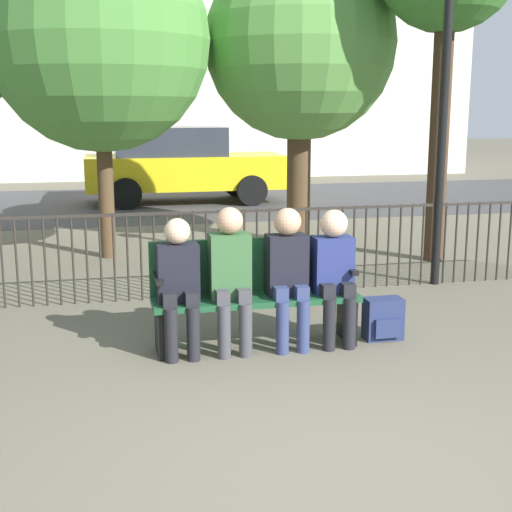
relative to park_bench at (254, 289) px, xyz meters
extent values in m
plane|color=#605B4C|center=(0.00, -2.39, -0.49)|extent=(80.00, 80.00, 0.00)
cube|color=#194728|center=(0.00, -0.08, -0.07)|extent=(1.77, 0.45, 0.05)
cube|color=#194728|center=(0.00, 0.12, 0.19)|extent=(1.77, 0.05, 0.47)
cube|color=black|center=(-0.82, -0.08, -0.29)|extent=(0.06, 0.38, 0.40)
cube|color=black|center=(0.82, -0.08, -0.29)|extent=(0.06, 0.38, 0.40)
cube|color=black|center=(-0.82, -0.08, 0.16)|extent=(0.06, 0.38, 0.04)
cube|color=black|center=(0.82, -0.08, 0.16)|extent=(0.06, 0.38, 0.04)
cylinder|color=black|center=(-0.75, -0.30, -0.27)|extent=(0.11, 0.11, 0.45)
cylinder|color=black|center=(-0.57, -0.30, -0.27)|extent=(0.11, 0.11, 0.45)
cube|color=black|center=(-0.75, -0.20, 0.01)|extent=(0.11, 0.20, 0.12)
cube|color=black|center=(-0.57, -0.20, 0.01)|extent=(0.11, 0.20, 0.12)
cube|color=black|center=(-0.66, -0.08, 0.20)|extent=(0.34, 0.22, 0.48)
sphere|color=beige|center=(-0.66, -0.10, 0.55)|extent=(0.21, 0.21, 0.21)
cylinder|color=#3D3D42|center=(-0.32, -0.30, -0.27)|extent=(0.11, 0.11, 0.45)
cylinder|color=#3D3D42|center=(-0.14, -0.30, -0.27)|extent=(0.11, 0.11, 0.45)
cube|color=#3D3D42|center=(-0.32, -0.20, 0.01)|extent=(0.11, 0.20, 0.12)
cube|color=#3D3D42|center=(-0.14, -0.20, 0.01)|extent=(0.11, 0.20, 0.12)
cube|color=#335B33|center=(-0.23, -0.08, 0.23)|extent=(0.34, 0.22, 0.55)
sphere|color=tan|center=(-0.23, -0.10, 0.62)|extent=(0.22, 0.22, 0.22)
cylinder|color=navy|center=(0.18, -0.30, -0.27)|extent=(0.11, 0.11, 0.45)
cylinder|color=navy|center=(0.36, -0.30, -0.27)|extent=(0.11, 0.11, 0.45)
cube|color=navy|center=(0.18, -0.20, 0.01)|extent=(0.11, 0.20, 0.12)
cube|color=navy|center=(0.36, -0.20, 0.01)|extent=(0.11, 0.20, 0.12)
cube|color=black|center=(0.27, -0.08, 0.22)|extent=(0.34, 0.22, 0.52)
sphere|color=tan|center=(0.27, -0.10, 0.59)|extent=(0.23, 0.23, 0.23)
cylinder|color=black|center=(0.59, -0.30, -0.27)|extent=(0.11, 0.11, 0.45)
cylinder|color=black|center=(0.77, -0.30, -0.27)|extent=(0.11, 0.11, 0.45)
cube|color=black|center=(0.59, -0.20, 0.01)|extent=(0.11, 0.20, 0.12)
cube|color=black|center=(0.77, -0.20, 0.01)|extent=(0.11, 0.20, 0.12)
cube|color=navy|center=(0.68, -0.08, 0.20)|extent=(0.34, 0.22, 0.49)
sphere|color=beige|center=(0.68, -0.10, 0.56)|extent=(0.24, 0.24, 0.24)
cube|color=navy|center=(1.15, -0.12, -0.31)|extent=(0.33, 0.19, 0.37)
cube|color=navy|center=(1.15, -0.23, -0.36)|extent=(0.23, 0.04, 0.17)
cylinder|color=#2D2823|center=(-2.26, 1.66, -0.02)|extent=(0.02, 0.02, 0.95)
cylinder|color=#2D2823|center=(-2.12, 1.66, -0.02)|extent=(0.02, 0.02, 0.95)
cylinder|color=#2D2823|center=(-1.98, 1.66, -0.02)|extent=(0.02, 0.02, 0.95)
cylinder|color=#2D2823|center=(-1.84, 1.66, -0.02)|extent=(0.02, 0.02, 0.95)
cylinder|color=#2D2823|center=(-1.70, 1.66, -0.02)|extent=(0.02, 0.02, 0.95)
cylinder|color=#2D2823|center=(-1.56, 1.66, -0.02)|extent=(0.02, 0.02, 0.95)
cylinder|color=#2D2823|center=(-1.42, 1.66, -0.02)|extent=(0.02, 0.02, 0.95)
cylinder|color=#2D2823|center=(-1.28, 1.66, -0.02)|extent=(0.02, 0.02, 0.95)
cylinder|color=#2D2823|center=(-1.14, 1.66, -0.02)|extent=(0.02, 0.02, 0.95)
cylinder|color=#2D2823|center=(-1.00, 1.66, -0.02)|extent=(0.02, 0.02, 0.95)
cylinder|color=#2D2823|center=(-0.86, 1.66, -0.02)|extent=(0.02, 0.02, 0.95)
cylinder|color=#2D2823|center=(-0.72, 1.66, -0.02)|extent=(0.02, 0.02, 0.95)
cylinder|color=#2D2823|center=(-0.58, 1.66, -0.02)|extent=(0.02, 0.02, 0.95)
cylinder|color=#2D2823|center=(-0.44, 1.66, -0.02)|extent=(0.02, 0.02, 0.95)
cylinder|color=#2D2823|center=(-0.30, 1.66, -0.02)|extent=(0.02, 0.02, 0.95)
cylinder|color=#2D2823|center=(-0.16, 1.66, -0.02)|extent=(0.02, 0.02, 0.95)
cylinder|color=#2D2823|center=(-0.02, 1.66, -0.02)|extent=(0.02, 0.02, 0.95)
cylinder|color=#2D2823|center=(0.12, 1.66, -0.02)|extent=(0.02, 0.02, 0.95)
cylinder|color=#2D2823|center=(0.26, 1.66, -0.02)|extent=(0.02, 0.02, 0.95)
cylinder|color=#2D2823|center=(0.40, 1.66, -0.02)|extent=(0.02, 0.02, 0.95)
cylinder|color=#2D2823|center=(0.54, 1.66, -0.02)|extent=(0.02, 0.02, 0.95)
cylinder|color=#2D2823|center=(0.68, 1.66, -0.02)|extent=(0.02, 0.02, 0.95)
cylinder|color=#2D2823|center=(0.82, 1.66, -0.02)|extent=(0.02, 0.02, 0.95)
cylinder|color=#2D2823|center=(0.96, 1.66, -0.02)|extent=(0.02, 0.02, 0.95)
cylinder|color=#2D2823|center=(1.10, 1.66, -0.02)|extent=(0.02, 0.02, 0.95)
cylinder|color=#2D2823|center=(1.24, 1.66, -0.02)|extent=(0.02, 0.02, 0.95)
cylinder|color=#2D2823|center=(1.38, 1.66, -0.02)|extent=(0.02, 0.02, 0.95)
cylinder|color=#2D2823|center=(1.52, 1.66, -0.02)|extent=(0.02, 0.02, 0.95)
cylinder|color=#2D2823|center=(1.66, 1.66, -0.02)|extent=(0.02, 0.02, 0.95)
cylinder|color=#2D2823|center=(1.80, 1.66, -0.02)|extent=(0.02, 0.02, 0.95)
cylinder|color=#2D2823|center=(1.94, 1.66, -0.02)|extent=(0.02, 0.02, 0.95)
cylinder|color=#2D2823|center=(2.08, 1.66, -0.02)|extent=(0.02, 0.02, 0.95)
cylinder|color=#2D2823|center=(2.22, 1.66, -0.02)|extent=(0.02, 0.02, 0.95)
cylinder|color=#2D2823|center=(2.36, 1.66, -0.02)|extent=(0.02, 0.02, 0.95)
cylinder|color=#2D2823|center=(2.50, 1.66, -0.02)|extent=(0.02, 0.02, 0.95)
cylinder|color=#2D2823|center=(2.64, 1.66, -0.02)|extent=(0.02, 0.02, 0.95)
cylinder|color=#2D2823|center=(2.78, 1.66, -0.02)|extent=(0.02, 0.02, 0.95)
cylinder|color=#2D2823|center=(2.92, 1.66, -0.02)|extent=(0.02, 0.02, 0.95)
cylinder|color=#2D2823|center=(3.06, 1.66, -0.02)|extent=(0.02, 0.02, 0.95)
cylinder|color=#2D2823|center=(3.20, 1.66, -0.02)|extent=(0.02, 0.02, 0.95)
cylinder|color=#2D2823|center=(3.34, 1.66, -0.02)|extent=(0.02, 0.02, 0.95)
cylinder|color=#2D2823|center=(3.48, 1.66, -0.02)|extent=(0.02, 0.02, 0.95)
cube|color=#2D2823|center=(0.00, 1.66, 0.44)|extent=(9.00, 0.03, 0.03)
cylinder|color=#4C3823|center=(1.67, 4.47, 0.59)|extent=(0.35, 0.35, 2.17)
sphere|color=#569342|center=(1.67, 4.47, 2.44)|extent=(2.78, 2.78, 2.78)
cylinder|color=#4C3823|center=(-1.17, 4.05, 0.55)|extent=(0.21, 0.21, 2.09)
sphere|color=#478438|center=(-1.17, 4.05, 2.39)|extent=(2.90, 2.90, 2.90)
cylinder|color=#422D1E|center=(3.12, 2.88, 1.19)|extent=(0.25, 0.25, 3.36)
cylinder|color=black|center=(2.53, 1.65, 1.16)|extent=(0.10, 0.10, 3.31)
cube|color=#3D3D3F|center=(0.00, 9.61, -0.49)|extent=(24.00, 6.00, 0.01)
cube|color=yellow|center=(0.58, 9.60, 0.18)|extent=(4.20, 1.70, 0.70)
cube|color=#2D333D|center=(0.26, 9.60, 0.83)|extent=(2.31, 1.56, 0.60)
cylinder|color=black|center=(1.88, 8.73, -0.17)|extent=(0.64, 0.20, 0.64)
cylinder|color=black|center=(1.88, 10.47, -0.17)|extent=(0.64, 0.20, 0.64)
cylinder|color=black|center=(-0.73, 8.73, -0.17)|extent=(0.64, 0.20, 0.64)
cylinder|color=black|center=(-0.73, 10.47, -0.17)|extent=(0.64, 0.20, 0.64)
camera|label=1|loc=(-1.28, -5.80, 1.53)|focal=50.00mm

